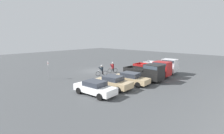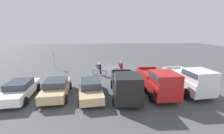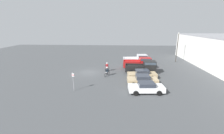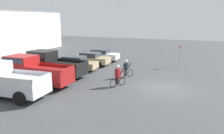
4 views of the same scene
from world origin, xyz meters
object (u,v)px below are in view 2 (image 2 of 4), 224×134
at_px(pickup_truck_0, 189,80).
at_px(pickup_truck_2, 126,85).
at_px(sedan_0, 91,88).
at_px(fire_lane_sign, 54,58).
at_px(cyclist_1, 121,67).
at_px(cyclist_0, 100,69).
at_px(sedan_1, 56,88).
at_px(sedan_2, 20,89).
at_px(pickup_truck_1, 158,81).

bearing_deg(pickup_truck_0, pickup_truck_2, 5.33).
distance_m(sedan_0, fire_lane_sign, 11.19).
distance_m(pickup_truck_0, cyclist_1, 7.86).
relative_size(cyclist_0, fire_lane_sign, 0.68).
distance_m(pickup_truck_0, sedan_1, 11.25).
height_order(pickup_truck_0, cyclist_0, pickup_truck_0).
relative_size(pickup_truck_2, cyclist_1, 3.15).
bearing_deg(pickup_truck_2, pickup_truck_0, -174.67).
xyz_separation_m(sedan_2, cyclist_0, (-6.43, -5.57, 0.14)).
relative_size(sedan_0, sedan_2, 1.04).
xyz_separation_m(pickup_truck_0, pickup_truck_2, (5.66, 0.53, -0.05)).
bearing_deg(cyclist_0, sedan_2, 40.93).
bearing_deg(pickup_truck_1, sedan_0, -1.80).
bearing_deg(sedan_2, cyclist_0, -139.07).
xyz_separation_m(pickup_truck_1, sedan_0, (5.60, -0.18, -0.46)).
bearing_deg(sedan_0, pickup_truck_0, 179.61).
bearing_deg(pickup_truck_0, pickup_truck_1, 2.41).
bearing_deg(sedan_2, fire_lane_sign, -90.67).
distance_m(pickup_truck_0, fire_lane_sign, 17.01).
height_order(pickup_truck_1, cyclist_1, pickup_truck_1).
distance_m(sedan_1, cyclist_0, 6.58).
bearing_deg(fire_lane_sign, pickup_truck_2, 128.71).
relative_size(sedan_1, cyclist_1, 2.56).
bearing_deg(pickup_truck_1, pickup_truck_2, 8.23).
height_order(sedan_1, fire_lane_sign, fire_lane_sign).
relative_size(sedan_2, fire_lane_sign, 1.84).
bearing_deg(pickup_truck_2, pickup_truck_1, -171.77).
xyz_separation_m(pickup_truck_1, cyclist_0, (4.78, -5.99, -0.31)).
bearing_deg(cyclist_1, pickup_truck_2, 83.89).
relative_size(pickup_truck_1, fire_lane_sign, 2.15).
distance_m(pickup_truck_2, fire_lane_sign, 13.22).
distance_m(sedan_1, cyclist_1, 8.50).
bearing_deg(sedan_2, pickup_truck_1, 177.84).
height_order(cyclist_0, cyclist_1, cyclist_1).
relative_size(pickup_truck_2, fire_lane_sign, 2.18).
relative_size(sedan_0, sedan_1, 1.08).
bearing_deg(sedan_1, pickup_truck_0, 178.05).
distance_m(pickup_truck_1, fire_lane_sign, 14.87).
bearing_deg(pickup_truck_1, cyclist_1, -71.22).
bearing_deg(cyclist_0, sedan_0, 81.92).
distance_m(sedan_2, cyclist_1, 10.78).
bearing_deg(sedan_0, sedan_1, -6.60).
xyz_separation_m(pickup_truck_2, cyclist_1, (-0.71, -6.64, -0.25)).
xyz_separation_m(pickup_truck_2, cyclist_0, (1.95, -6.40, -0.29)).
distance_m(pickup_truck_2, cyclist_1, 6.68).
distance_m(pickup_truck_1, sedan_2, 11.22).
relative_size(pickup_truck_0, cyclist_0, 3.02).
relative_size(pickup_truck_1, pickup_truck_2, 0.99).
bearing_deg(cyclist_0, fire_lane_sign, -31.73).
bearing_deg(fire_lane_sign, sedan_1, 105.97).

